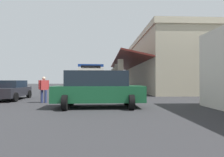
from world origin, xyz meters
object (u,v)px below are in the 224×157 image
parked_suv_green (98,89)px  potted_palm (120,85)px  parked_sedan_charcoal (11,90)px  pedestrian (44,88)px  transit_bus (90,77)px

parked_suv_green → potted_palm: bearing=172.1°
parked_suv_green → parked_sedan_charcoal: (-4.42, -6.77, -0.27)m
pedestrian → parked_suv_green: bearing=57.6°
parked_sedan_charcoal → parked_suv_green: bearing=56.9°
parked_sedan_charcoal → pedestrian: pedestrian is taller
transit_bus → parked_suv_green: (14.09, 1.48, -0.84)m
parked_sedan_charcoal → pedestrian: 3.79m
parked_suv_green → transit_bus: bearing=-174.0°
transit_bus → parked_sedan_charcoal: size_ratio=2.52×
parked_suv_green → parked_sedan_charcoal: parked_suv_green is taller
transit_bus → parked_suv_green: 14.19m
pedestrian → parked_sedan_charcoal: bearing=-123.9°
parked_sedan_charcoal → pedestrian: (2.12, 3.14, 0.21)m
potted_palm → transit_bus: bearing=-25.5°
parked_sedan_charcoal → potted_palm: 22.33m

